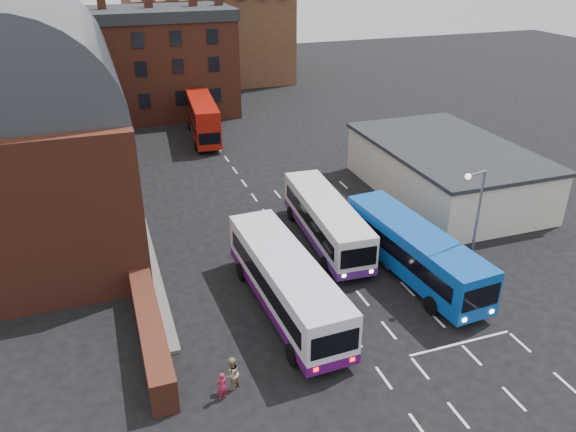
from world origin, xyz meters
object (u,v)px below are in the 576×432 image
object	(u,v)px
bus_white_outbound	(286,280)
bus_red_double	(203,119)
bus_white_inbound	(326,218)
bus_blue	(414,249)
pedestrian_red	(222,386)
street_lamp	(474,219)
pedestrian_beige	(232,374)

from	to	relation	value
bus_white_outbound	bus_red_double	distance (m)	31.86
bus_white_inbound	bus_red_double	xyz separation A→B (m)	(-3.37, 25.20, 0.38)
bus_white_outbound	bus_blue	distance (m)	8.64
bus_blue	pedestrian_red	bearing A→B (deg)	20.67
street_lamp	pedestrian_beige	bearing A→B (deg)	-166.23
bus_white_inbound	bus_red_double	world-z (taller)	bus_red_double
bus_white_inbound	bus_blue	xyz separation A→B (m)	(3.43, -5.79, 0.07)
bus_white_inbound	pedestrian_beige	xyz separation A→B (m)	(-9.60, -11.70, -0.99)
bus_white_outbound	bus_white_inbound	distance (m)	8.40
bus_white_inbound	bus_red_double	bearing A→B (deg)	-79.32
bus_white_outbound	bus_red_double	xyz separation A→B (m)	(1.80, 31.81, 0.25)
bus_blue	pedestrian_red	size ratio (longest dim) A/B	8.22
bus_white_inbound	pedestrian_red	bearing A→B (deg)	53.21
bus_red_double	pedestrian_red	xyz separation A→B (m)	(-6.82, -37.42, -1.49)
bus_white_inbound	street_lamp	size ratio (longest dim) A/B	1.53
bus_white_outbound	street_lamp	world-z (taller)	street_lamp
bus_red_double	pedestrian_red	world-z (taller)	bus_red_double
bus_white_outbound	pedestrian_red	size ratio (longest dim) A/B	8.44
bus_white_inbound	street_lamp	distance (m)	10.19
bus_white_inbound	pedestrian_red	xyz separation A→B (m)	(-10.20, -12.22, -1.11)
pedestrian_red	pedestrian_beige	bearing A→B (deg)	-159.39
bus_blue	bus_white_inbound	bearing A→B (deg)	-63.93
bus_white_outbound	street_lamp	bearing A→B (deg)	-9.46
pedestrian_beige	bus_white_inbound	bearing A→B (deg)	-163.89
bus_white_outbound	pedestrian_beige	size ratio (longest dim) A/B	7.25
pedestrian_red	bus_blue	bearing A→B (deg)	-174.75
bus_white_outbound	bus_blue	bearing A→B (deg)	2.88
bus_blue	pedestrian_red	xyz separation A→B (m)	(-13.63, -6.42, -1.19)
bus_blue	pedestrian_beige	xyz separation A→B (m)	(-13.03, -5.91, -1.06)
bus_white_outbound	pedestrian_beige	world-z (taller)	bus_white_outbound
bus_blue	street_lamp	xyz separation A→B (m)	(2.34, -2.15, 2.66)
bus_white_outbound	bus_white_inbound	size ratio (longest dim) A/B	1.07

